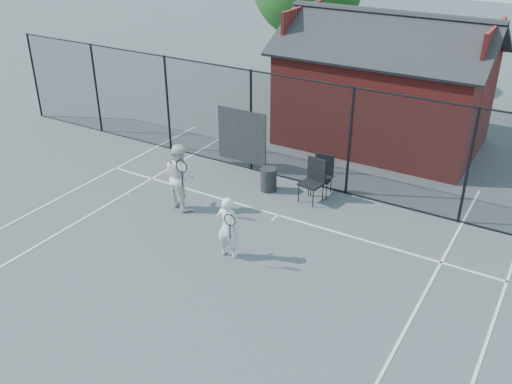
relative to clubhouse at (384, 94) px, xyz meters
The scene contains 9 objects.
ground 9.16m from the clubhouse, 93.18° to the right, with size 80.00×80.00×0.00m, color #42484C.
court_lines 10.46m from the clubhouse, 92.77° to the right, with size 11.02×18.00×0.01m.
fence 4.09m from the clubhouse, 101.37° to the right, with size 22.04×3.00×3.00m.
clubhouse is the anchor object (origin of this frame).
player_front 8.22m from the clubhouse, 94.05° to the right, with size 0.68×0.52×1.48m.
player_back 7.48m from the clubhouse, 112.76° to the right, with size 1.02×0.88×1.74m.
chair_left 5.01m from the clubhouse, 91.45° to the right, with size 0.55×0.57×1.14m, color black.
chair_right 4.53m from the clubhouse, 90.77° to the right, with size 0.52×0.54×1.07m, color black.
waste_bin 5.26m from the clubhouse, 105.96° to the right, with size 0.44×0.44×0.65m, color black.
Camera 1 is at (5.92, -8.04, 7.20)m, focal length 40.00 mm.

